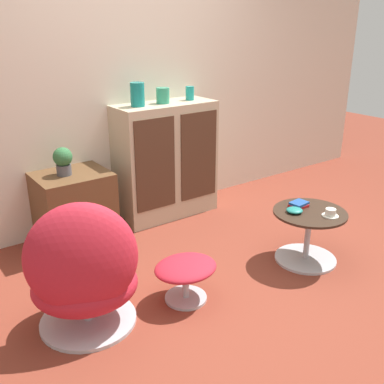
{
  "coord_description": "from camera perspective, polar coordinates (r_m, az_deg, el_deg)",
  "views": [
    {
      "loc": [
        -1.88,
        -2.05,
        1.76
      ],
      "look_at": [
        -0.05,
        0.48,
        0.55
      ],
      "focal_mm": 42.0,
      "sensor_mm": 36.0,
      "label": 1
    }
  ],
  "objects": [
    {
      "name": "ottoman",
      "position": [
        2.98,
        -0.81,
        -10.02
      ],
      "size": [
        0.43,
        0.36,
        0.29
      ],
      "color": "#B7B7BC",
      "rests_on": "ground_plane"
    },
    {
      "name": "bowl",
      "position": [
        3.42,
        12.88,
        -2.28
      ],
      "size": [
        0.12,
        0.12,
        0.04
      ],
      "color": "#1E7A70",
      "rests_on": "coffee_table"
    },
    {
      "name": "vase_inner_right",
      "position": [
        4.19,
        -0.28,
        12.44
      ],
      "size": [
        0.08,
        0.08,
        0.12
      ],
      "color": "teal",
      "rests_on": "sideboard"
    },
    {
      "name": "potted_plant",
      "position": [
        3.66,
        -16.07,
        3.92
      ],
      "size": [
        0.15,
        0.15,
        0.22
      ],
      "color": "#4C4C51",
      "rests_on": "tv_console"
    },
    {
      "name": "egg_chair",
      "position": [
        2.72,
        -13.6,
        -10.04
      ],
      "size": [
        0.81,
        0.78,
        0.85
      ],
      "color": "#B7B7BC",
      "rests_on": "ground_plane"
    },
    {
      "name": "coffee_table",
      "position": [
        3.55,
        14.49,
        -5.17
      ],
      "size": [
        0.55,
        0.55,
        0.41
      ],
      "color": "#B7B7BC",
      "rests_on": "ground_plane"
    },
    {
      "name": "ground_plane",
      "position": [
        3.29,
        5.68,
        -11.27
      ],
      "size": [
        12.0,
        12.0,
        0.0
      ],
      "primitive_type": "plane",
      "color": "brown"
    },
    {
      "name": "book_stack",
      "position": [
        3.53,
        13.4,
        -1.55
      ],
      "size": [
        0.14,
        0.11,
        0.04
      ],
      "color": "red",
      "rests_on": "coffee_table"
    },
    {
      "name": "teacup",
      "position": [
        3.43,
        17.17,
        -2.59
      ],
      "size": [
        0.12,
        0.12,
        0.06
      ],
      "color": "silver",
      "rests_on": "coffee_table"
    },
    {
      "name": "tv_console",
      "position": [
        3.82,
        -14.69,
        -2.01
      ],
      "size": [
        0.58,
        0.49,
        0.6
      ],
      "color": "brown",
      "rests_on": "ground_plane"
    },
    {
      "name": "sideboard",
      "position": [
        4.17,
        -3.32,
        4.0
      ],
      "size": [
        0.93,
        0.4,
        1.06
      ],
      "color": "tan",
      "rests_on": "ground_plane"
    },
    {
      "name": "vase_inner_left",
      "position": [
        4.03,
        -3.73,
        12.13
      ],
      "size": [
        0.12,
        0.12,
        0.14
      ],
      "color": "#2D8E6B",
      "rests_on": "sideboard"
    },
    {
      "name": "wall_back",
      "position": [
        4.08,
        -8.52,
        14.46
      ],
      "size": [
        6.4,
        0.06,
        2.6
      ],
      "color": "beige",
      "rests_on": "ground_plane"
    },
    {
      "name": "vase_leftmost",
      "position": [
        3.9,
        -6.95,
        12.19
      ],
      "size": [
        0.12,
        0.12,
        0.2
      ],
      "color": "#147A75",
      "rests_on": "sideboard"
    }
  ]
}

